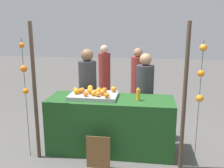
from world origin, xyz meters
TOP-DOWN VIEW (x-y plane):
  - ground_plane at (0.00, 0.00)m, footprint 24.00×24.00m
  - stall_counter at (0.00, 0.00)m, footprint 1.99×0.71m
  - orange_tray at (-0.28, 0.02)m, footprint 0.76×0.52m
  - orange_0 at (-0.22, 0.02)m, footprint 0.08×0.08m
  - orange_1 at (-0.49, 0.11)m, footprint 0.07×0.07m
  - orange_2 at (-0.21, 0.11)m, footprint 0.08×0.08m
  - orange_3 at (-0.54, -0.03)m, footprint 0.09×0.09m
  - orange_4 at (-0.18, -0.13)m, footprint 0.08×0.08m
  - orange_5 at (-0.37, -0.14)m, footprint 0.07×0.07m
  - orange_6 at (-0.14, 0.04)m, footprint 0.08×0.08m
  - orange_7 at (-0.38, 0.21)m, footprint 0.09×0.09m
  - orange_8 at (-0.13, -0.04)m, footprint 0.09×0.09m
  - orange_9 at (-0.60, 0.09)m, footprint 0.07×0.07m
  - orange_10 at (-0.49, 0.03)m, footprint 0.08×0.08m
  - orange_11 at (-0.03, -0.18)m, footprint 0.08×0.08m
  - orange_12 at (-0.36, 0.09)m, footprint 0.09×0.09m
  - orange_13 at (0.02, 0.19)m, footprint 0.09×0.09m
  - orange_14 at (-0.12, 0.13)m, footprint 0.08×0.08m
  - orange_15 at (-0.33, 0.01)m, footprint 0.09×0.09m
  - orange_16 at (-0.26, -0.09)m, footprint 0.08×0.08m
  - juice_bottle at (0.43, -0.05)m, footprint 0.06×0.06m
  - chalkboard_sign at (-0.10, -0.57)m, footprint 0.34×0.03m
  - vendor_left at (-0.50, 0.56)m, footprint 0.32×0.32m
  - vendor_right at (0.53, 0.55)m, footprint 0.31×0.31m
  - crowd_person_0 at (0.33, 2.01)m, footprint 0.30×0.30m
  - crowd_person_1 at (-0.53, 2.50)m, footprint 0.31×0.31m
  - canopy_post_left at (-1.07, -0.40)m, footprint 0.06×0.06m
  - canopy_post_right at (1.07, -0.40)m, footprint 0.06×0.06m
  - garland_strand_left at (-1.22, -0.39)m, footprint 0.10×0.10m
  - garland_strand_right at (1.26, -0.43)m, footprint 0.10×0.10m

SIDE VIEW (x-z plane):
  - ground_plane at x=0.00m, z-range 0.00..0.00m
  - chalkboard_sign at x=-0.10m, z-range -0.01..0.49m
  - stall_counter at x=0.00m, z-range 0.00..0.88m
  - crowd_person_0 at x=0.33m, z-range -0.05..1.46m
  - crowd_person_1 at x=-0.53m, z-range -0.05..1.48m
  - vendor_right at x=0.53m, z-range -0.05..1.49m
  - vendor_left at x=-0.50m, z-range -0.06..1.55m
  - orange_tray at x=-0.28m, z-range 0.88..0.94m
  - juice_bottle at x=0.43m, z-range 0.88..1.08m
  - orange_5 at x=-0.37m, z-range 0.94..1.02m
  - orange_1 at x=-0.49m, z-range 0.94..1.02m
  - orange_9 at x=-0.60m, z-range 0.94..1.02m
  - orange_0 at x=-0.22m, z-range 0.94..1.02m
  - orange_4 at x=-0.18m, z-range 0.94..1.02m
  - orange_6 at x=-0.14m, z-range 0.94..1.02m
  - orange_10 at x=-0.49m, z-range 0.94..1.02m
  - orange_14 at x=-0.12m, z-range 0.94..1.02m
  - orange_16 at x=-0.26m, z-range 0.94..1.03m
  - orange_2 at x=-0.21m, z-range 0.94..1.03m
  - orange_11 at x=-0.03m, z-range 0.94..1.03m
  - orange_3 at x=-0.54m, z-range 0.94..1.03m
  - orange_12 at x=-0.36m, z-range 0.94..1.03m
  - orange_13 at x=0.02m, z-range 0.94..1.03m
  - orange_15 at x=-0.33m, z-range 0.94..1.03m
  - orange_8 at x=-0.13m, z-range 0.94..1.03m
  - orange_7 at x=-0.38m, z-range 0.94..1.04m
  - canopy_post_left at x=-1.07m, z-range 0.00..2.07m
  - canopy_post_right at x=1.07m, z-range 0.00..2.07m
  - garland_strand_right at x=1.26m, z-range 0.44..2.28m
  - garland_strand_left at x=-1.22m, z-range 0.45..2.29m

